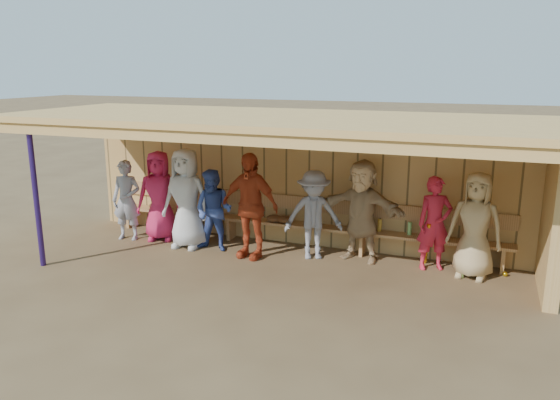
{
  "coord_description": "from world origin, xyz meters",
  "views": [
    {
      "loc": [
        3.24,
        -8.04,
        3.24
      ],
      "look_at": [
        0.0,
        0.35,
        1.05
      ],
      "focal_mm": 35.0,
      "sensor_mm": 36.0,
      "label": 1
    }
  ],
  "objects_px": {
    "player_g": "(434,224)",
    "player_extra": "(159,196)",
    "player_c": "(214,211)",
    "player_e": "(314,215)",
    "player_d": "(250,206)",
    "bench": "(295,218)",
    "player_a": "(127,200)",
    "player_f": "(361,210)",
    "player_h": "(475,226)",
    "player_b": "(186,199)"
  },
  "relations": [
    {
      "from": "player_e",
      "to": "player_g",
      "type": "xyz_separation_m",
      "value": [
        1.99,
        0.21,
        -0.0
      ]
    },
    {
      "from": "player_g",
      "to": "player_h",
      "type": "bearing_deg",
      "value": -37.39
    },
    {
      "from": "player_h",
      "to": "bench",
      "type": "height_order",
      "value": "player_h"
    },
    {
      "from": "player_b",
      "to": "player_h",
      "type": "relative_size",
      "value": 1.09
    },
    {
      "from": "player_b",
      "to": "player_f",
      "type": "relative_size",
      "value": 1.05
    },
    {
      "from": "player_c",
      "to": "player_e",
      "type": "distance_m",
      "value": 1.82
    },
    {
      "from": "player_d",
      "to": "player_h",
      "type": "distance_m",
      "value": 3.69
    },
    {
      "from": "player_g",
      "to": "player_h",
      "type": "height_order",
      "value": "player_h"
    },
    {
      "from": "player_b",
      "to": "player_d",
      "type": "relative_size",
      "value": 0.99
    },
    {
      "from": "player_d",
      "to": "player_f",
      "type": "xyz_separation_m",
      "value": [
        1.83,
        0.55,
        -0.05
      ]
    },
    {
      "from": "player_extra",
      "to": "bench",
      "type": "bearing_deg",
      "value": -5.52
    },
    {
      "from": "player_a",
      "to": "player_b",
      "type": "distance_m",
      "value": 1.32
    },
    {
      "from": "player_d",
      "to": "bench",
      "type": "relative_size",
      "value": 0.24
    },
    {
      "from": "player_c",
      "to": "player_extra",
      "type": "xyz_separation_m",
      "value": [
        -1.27,
        0.21,
        0.12
      ]
    },
    {
      "from": "player_c",
      "to": "player_f",
      "type": "bearing_deg",
      "value": 9.12
    },
    {
      "from": "player_d",
      "to": "bench",
      "type": "distance_m",
      "value": 1.08
    },
    {
      "from": "player_b",
      "to": "player_g",
      "type": "relative_size",
      "value": 1.19
    },
    {
      "from": "player_f",
      "to": "player_g",
      "type": "xyz_separation_m",
      "value": [
        1.21,
        -0.01,
        -0.1
      ]
    },
    {
      "from": "player_extra",
      "to": "player_a",
      "type": "bearing_deg",
      "value": -178.17
    },
    {
      "from": "player_c",
      "to": "player_h",
      "type": "distance_m",
      "value": 4.43
    },
    {
      "from": "player_b",
      "to": "player_h",
      "type": "bearing_deg",
      "value": 2.72
    },
    {
      "from": "player_e",
      "to": "player_extra",
      "type": "distance_m",
      "value": 3.07
    },
    {
      "from": "player_d",
      "to": "player_f",
      "type": "relative_size",
      "value": 1.05
    },
    {
      "from": "player_g",
      "to": "player_extra",
      "type": "relative_size",
      "value": 0.9
    },
    {
      "from": "player_g",
      "to": "player_h",
      "type": "relative_size",
      "value": 0.91
    },
    {
      "from": "player_c",
      "to": "player_extra",
      "type": "relative_size",
      "value": 0.86
    },
    {
      "from": "player_c",
      "to": "player_f",
      "type": "relative_size",
      "value": 0.85
    },
    {
      "from": "player_c",
      "to": "bench",
      "type": "xyz_separation_m",
      "value": [
        1.28,
        0.77,
        -0.21
      ]
    },
    {
      "from": "player_g",
      "to": "player_b",
      "type": "bearing_deg",
      "value": 162.05
    },
    {
      "from": "player_c",
      "to": "player_h",
      "type": "relative_size",
      "value": 0.88
    },
    {
      "from": "player_a",
      "to": "player_f",
      "type": "xyz_separation_m",
      "value": [
        4.45,
        0.47,
        0.11
      ]
    },
    {
      "from": "player_f",
      "to": "player_h",
      "type": "bearing_deg",
      "value": 5.06
    },
    {
      "from": "player_a",
      "to": "bench",
      "type": "relative_size",
      "value": 0.2
    },
    {
      "from": "player_c",
      "to": "player_h",
      "type": "height_order",
      "value": "player_h"
    },
    {
      "from": "player_d",
      "to": "player_e",
      "type": "relative_size",
      "value": 1.19
    },
    {
      "from": "player_c",
      "to": "player_d",
      "type": "distance_m",
      "value": 0.78
    },
    {
      "from": "player_d",
      "to": "player_f",
      "type": "distance_m",
      "value": 1.91
    },
    {
      "from": "player_b",
      "to": "player_a",
      "type": "bearing_deg",
      "value": 178.88
    },
    {
      "from": "player_d",
      "to": "player_h",
      "type": "height_order",
      "value": "player_d"
    },
    {
      "from": "player_a",
      "to": "player_d",
      "type": "xyz_separation_m",
      "value": [
        2.62,
        -0.08,
        0.15
      ]
    },
    {
      "from": "player_e",
      "to": "bench",
      "type": "xyz_separation_m",
      "value": [
        -0.52,
        0.52,
        -0.25
      ]
    },
    {
      "from": "player_a",
      "to": "player_g",
      "type": "distance_m",
      "value": 5.68
    },
    {
      "from": "player_b",
      "to": "bench",
      "type": "bearing_deg",
      "value": 22.11
    },
    {
      "from": "player_c",
      "to": "player_h",
      "type": "bearing_deg",
      "value": 2.98
    },
    {
      "from": "player_g",
      "to": "player_c",
      "type": "bearing_deg",
      "value": 162.75
    },
    {
      "from": "player_a",
      "to": "player_h",
      "type": "relative_size",
      "value": 0.91
    },
    {
      "from": "player_a",
      "to": "player_g",
      "type": "bearing_deg",
      "value": -6.31
    },
    {
      "from": "player_extra",
      "to": "player_f",
      "type": "bearing_deg",
      "value": -14.14
    },
    {
      "from": "player_a",
      "to": "bench",
      "type": "xyz_separation_m",
      "value": [
        3.14,
        0.77,
        -0.24
      ]
    },
    {
      "from": "player_a",
      "to": "player_d",
      "type": "bearing_deg",
      "value": -12.75
    }
  ]
}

